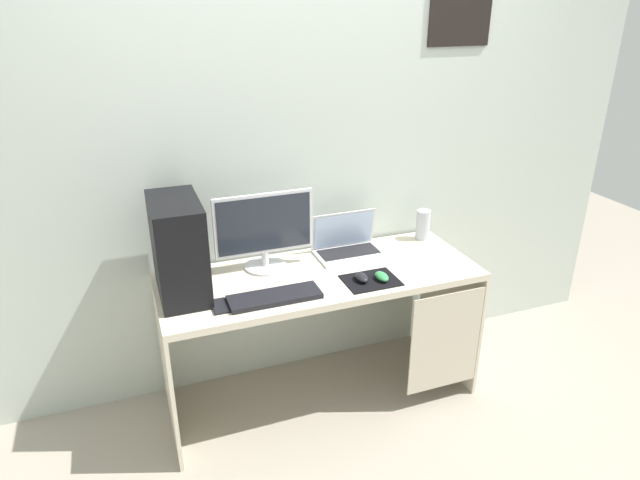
% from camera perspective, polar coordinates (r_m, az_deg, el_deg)
% --- Properties ---
extents(ground_plane, '(8.00, 8.00, 0.00)m').
position_cam_1_polar(ground_plane, '(3.15, 0.00, -15.33)').
color(ground_plane, '#9E9384').
extents(wall_back, '(4.00, 0.05, 2.60)m').
position_cam_1_polar(wall_back, '(2.85, -2.38, 9.88)').
color(wall_back, beige).
rests_on(wall_back, ground_plane).
extents(desk, '(1.57, 0.60, 0.73)m').
position_cam_1_polar(desk, '(2.81, 0.46, -5.98)').
color(desk, beige).
rests_on(desk, ground_plane).
extents(pc_tower, '(0.21, 0.40, 0.45)m').
position_cam_1_polar(pc_tower, '(2.55, -14.28, -0.82)').
color(pc_tower, black).
rests_on(pc_tower, desk).
extents(monitor, '(0.49, 0.21, 0.39)m').
position_cam_1_polar(monitor, '(2.73, -5.72, 0.92)').
color(monitor, silver).
rests_on(monitor, desk).
extents(laptop, '(0.35, 0.22, 0.22)m').
position_cam_1_polar(laptop, '(2.95, 2.84, -0.55)').
color(laptop, silver).
rests_on(laptop, desk).
extents(speaker, '(0.08, 0.08, 0.17)m').
position_cam_1_polar(speaker, '(3.15, 10.48, 1.54)').
color(speaker, '#B7BCC6').
rests_on(speaker, desk).
extents(keyboard, '(0.42, 0.14, 0.02)m').
position_cam_1_polar(keyboard, '(2.52, -4.66, -5.84)').
color(keyboard, black).
rests_on(keyboard, desk).
extents(mousepad, '(0.26, 0.20, 0.00)m').
position_cam_1_polar(mousepad, '(2.69, 5.22, -4.14)').
color(mousepad, black).
rests_on(mousepad, desk).
extents(mouse_left, '(0.06, 0.10, 0.03)m').
position_cam_1_polar(mouse_left, '(2.67, 4.27, -3.84)').
color(mouse_left, black).
rests_on(mouse_left, mousepad).
extents(mouse_right, '(0.06, 0.10, 0.03)m').
position_cam_1_polar(mouse_right, '(2.69, 6.34, -3.73)').
color(mouse_right, '#338C4C').
rests_on(mouse_right, mousepad).
extents(cell_phone, '(0.07, 0.13, 0.01)m').
position_cam_1_polar(cell_phone, '(2.50, -10.22, -6.68)').
color(cell_phone, black).
rests_on(cell_phone, desk).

